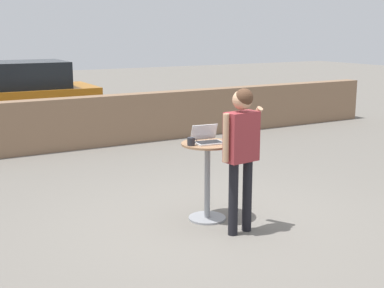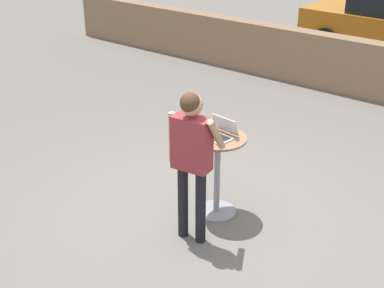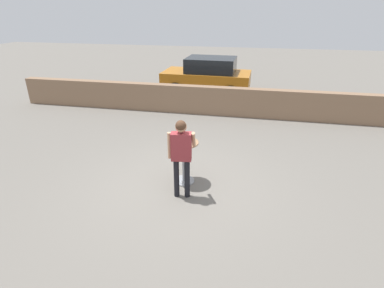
{
  "view_description": "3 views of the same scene",
  "coord_description": "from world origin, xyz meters",
  "views": [
    {
      "loc": [
        -3.24,
        -5.13,
        2.31
      ],
      "look_at": [
        -0.13,
        0.31,
        0.96
      ],
      "focal_mm": 50.0,
      "sensor_mm": 36.0,
      "label": 1
    },
    {
      "loc": [
        3.12,
        -4.06,
        3.43
      ],
      "look_at": [
        -0.14,
        0.03,
        0.91
      ],
      "focal_mm": 50.0,
      "sensor_mm": 36.0,
      "label": 2
    },
    {
      "loc": [
        1.39,
        -5.38,
        3.58
      ],
      "look_at": [
        0.24,
        0.21,
        0.95
      ],
      "focal_mm": 28.0,
      "sensor_mm": 36.0,
      "label": 3
    }
  ],
  "objects": [
    {
      "name": "ground_plane",
      "position": [
        0.0,
        0.0,
        0.0
      ],
      "size": [
        50.0,
        50.0,
        0.0
      ],
      "primitive_type": "plane",
      "color": "slate"
    },
    {
      "name": "pavement_kerb",
      "position": [
        0.0,
        4.97,
        0.5
      ],
      "size": [
        14.81,
        0.35,
        1.01
      ],
      "color": "#84664C",
      "rests_on": "ground_plane"
    },
    {
      "name": "cafe_table",
      "position": [
        0.05,
        0.24,
        0.6
      ],
      "size": [
        0.64,
        0.64,
        0.97
      ],
      "color": "gray",
      "rests_on": "ground_plane"
    },
    {
      "name": "laptop",
      "position": [
        0.06,
        0.25,
        1.01
      ],
      "size": [
        0.37,
        0.35,
        0.21
      ],
      "color": "silver",
      "rests_on": "cafe_table"
    },
    {
      "name": "coffee_mug",
      "position": [
        -0.19,
        0.21,
        1.01
      ],
      "size": [
        0.13,
        0.09,
        0.1
      ],
      "color": "#232328",
      "rests_on": "cafe_table"
    },
    {
      "name": "standing_person",
      "position": [
        0.14,
        -0.33,
        1.06
      ],
      "size": [
        0.54,
        0.4,
        1.68
      ],
      "color": "black",
      "rests_on": "ground_plane"
    },
    {
      "name": "parked_car_near_street",
      "position": [
        -0.61,
        7.88,
        0.79
      ],
      "size": [
        3.89,
        2.03,
        1.57
      ],
      "color": "#B76B19",
      "rests_on": "ground_plane"
    }
  ]
}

